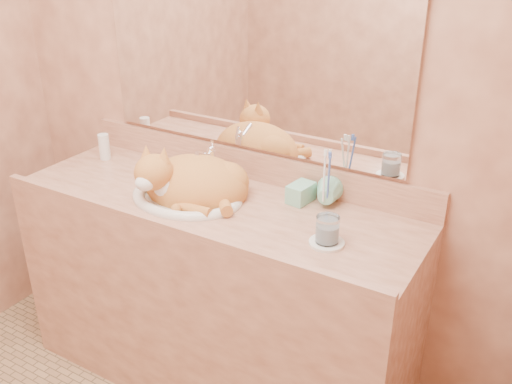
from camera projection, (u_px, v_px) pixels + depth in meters
The scene contains 12 objects.
wall_back at pixel (249, 81), 2.19m from camera, with size 2.40×0.02×2.50m, color #955A44.
vanity_counter at pixel (215, 295), 2.33m from camera, with size 1.60×0.55×0.85m, color #915741, non-canonical shape.
mirror at pixel (247, 45), 2.12m from camera, with size 1.30×0.02×0.80m, color white.
sink_basin at pixel (186, 182), 2.15m from camera, with size 0.44×0.36×0.14m, color white, non-canonical shape.
faucet at pixel (212, 163), 2.27m from camera, with size 0.04×0.12×0.17m, color white, non-canonical shape.
cat at pixel (190, 180), 2.16m from camera, with size 0.41×0.34×0.23m, color #B7682A, non-canonical shape.
soap_dispenser at pixel (293, 187), 2.08m from camera, with size 0.07×0.07×0.16m, color #7DC8AA.
toothbrush_cup at pixel (325, 199), 2.07m from camera, with size 0.10×0.10×0.09m, color #7DC8AA.
toothbrushes at pixel (327, 175), 2.03m from camera, with size 0.04×0.04×0.24m, color white, non-canonical shape.
saucer at pixel (327, 243), 1.86m from camera, with size 0.12×0.12×0.01m, color white.
water_glass at pixel (327, 229), 1.84m from camera, with size 0.08×0.08×0.09m, color white.
lotion_bottle at pixel (104, 147), 2.51m from camera, with size 0.05×0.05×0.11m, color white.
Camera 1 is at (1.12, -0.84, 1.81)m, focal length 40.00 mm.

